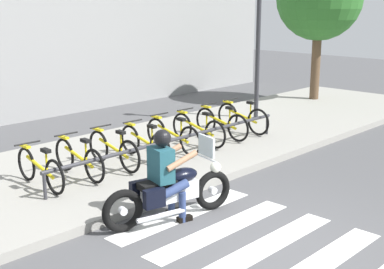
% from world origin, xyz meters
% --- Properties ---
extents(ground_plane, '(48.00, 48.00, 0.00)m').
position_xyz_m(ground_plane, '(0.00, 0.00, 0.00)').
color(ground_plane, '#4C4C4F').
extents(sidewalk, '(24.00, 4.40, 0.15)m').
position_xyz_m(sidewalk, '(0.00, 4.31, 0.07)').
color(sidewalk, gray).
rests_on(sidewalk, ground).
extents(crosswalk_stripe_1, '(2.80, 0.40, 0.01)m').
position_xyz_m(crosswalk_stripe_1, '(0.04, -0.80, 0.00)').
color(crosswalk_stripe_1, white).
rests_on(crosswalk_stripe_1, ground).
extents(crosswalk_stripe_2, '(2.80, 0.40, 0.01)m').
position_xyz_m(crosswalk_stripe_2, '(0.04, 0.00, 0.00)').
color(crosswalk_stripe_2, white).
rests_on(crosswalk_stripe_2, ground).
extents(crosswalk_stripe_3, '(2.80, 0.40, 0.01)m').
position_xyz_m(crosswalk_stripe_3, '(0.04, 0.80, 0.00)').
color(crosswalk_stripe_3, white).
rests_on(crosswalk_stripe_3, ground).
extents(crosswalk_stripe_4, '(2.80, 0.40, 0.01)m').
position_xyz_m(crosswalk_stripe_4, '(0.04, 1.60, 0.00)').
color(crosswalk_stripe_4, white).
rests_on(crosswalk_stripe_4, ground).
extents(motorcycle, '(2.21, 0.85, 1.24)m').
position_xyz_m(motorcycle, '(-0.23, 1.60, 0.46)').
color(motorcycle, black).
rests_on(motorcycle, ground).
extents(rider, '(0.71, 0.63, 1.44)m').
position_xyz_m(rider, '(-0.30, 1.62, 0.83)').
color(rider, '#1E4C59').
rests_on(rider, ground).
extents(bicycle_0, '(0.48, 1.60, 0.74)m').
position_xyz_m(bicycle_0, '(-1.05, 3.96, 0.49)').
color(bicycle_0, black).
rests_on(bicycle_0, sidewalk).
extents(bicycle_1, '(0.48, 1.62, 0.76)m').
position_xyz_m(bicycle_1, '(-0.26, 3.96, 0.50)').
color(bicycle_1, black).
rests_on(bicycle_1, sidewalk).
extents(bicycle_2, '(0.48, 1.64, 0.77)m').
position_xyz_m(bicycle_2, '(0.53, 3.96, 0.50)').
color(bicycle_2, black).
rests_on(bicycle_2, sidewalk).
extents(bicycle_3, '(0.48, 1.58, 0.75)m').
position_xyz_m(bicycle_3, '(1.32, 3.96, 0.49)').
color(bicycle_3, black).
rests_on(bicycle_3, sidewalk).
extents(bicycle_4, '(0.48, 1.70, 0.76)m').
position_xyz_m(bicycle_4, '(2.10, 3.96, 0.50)').
color(bicycle_4, black).
rests_on(bicycle_4, sidewalk).
extents(bicycle_5, '(0.48, 1.68, 0.76)m').
position_xyz_m(bicycle_5, '(2.89, 3.96, 0.50)').
color(bicycle_5, black).
rests_on(bicycle_5, sidewalk).
extents(bicycle_6, '(0.48, 1.66, 0.77)m').
position_xyz_m(bicycle_6, '(3.68, 3.96, 0.50)').
color(bicycle_6, black).
rests_on(bicycle_6, sidewalk).
extents(bicycle_7, '(0.48, 1.63, 0.78)m').
position_xyz_m(bicycle_7, '(4.47, 3.96, 0.51)').
color(bicycle_7, black).
rests_on(bicycle_7, sidewalk).
extents(bike_rack, '(6.12, 0.07, 0.49)m').
position_xyz_m(bike_rack, '(1.71, 3.41, 0.58)').
color(bike_rack, '#333338').
rests_on(bike_rack, sidewalk).
extents(street_lamp, '(0.28, 0.28, 4.19)m').
position_xyz_m(street_lamp, '(6.01, 4.71, 2.55)').
color(street_lamp, '#2D2D33').
rests_on(street_lamp, ground).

